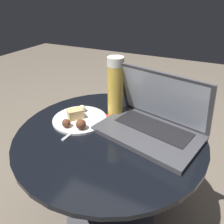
# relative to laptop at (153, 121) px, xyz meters

# --- Properties ---
(ground_plane) EXTENTS (6.00, 6.00, 0.00)m
(ground_plane) POSITION_rel_laptop_xyz_m (-0.14, -0.07, -0.55)
(ground_plane) COLOR #726656
(table) EXTENTS (0.72, 0.72, 0.51)m
(table) POSITION_rel_laptop_xyz_m (-0.14, -0.07, -0.20)
(table) COLOR #515156
(table) RESTS_ON ground_plane
(napkin) EXTENTS (0.20, 0.15, 0.00)m
(napkin) POSITION_rel_laptop_xyz_m (-0.28, -0.03, -0.05)
(napkin) COLOR #B7332D
(napkin) RESTS_ON table
(laptop) EXTENTS (0.42, 0.32, 0.24)m
(laptop) POSITION_rel_laptop_xyz_m (0.00, 0.00, 0.00)
(laptop) COLOR #47474C
(laptop) RESTS_ON table
(beer_glass) EXTENTS (0.07, 0.07, 0.25)m
(beer_glass) POSITION_rel_laptop_xyz_m (-0.18, 0.06, 0.08)
(beer_glass) COLOR gold
(beer_glass) RESTS_ON table
(snack_plate) EXTENTS (0.23, 0.23, 0.05)m
(snack_plate) POSITION_rel_laptop_xyz_m (-0.30, -0.06, -0.04)
(snack_plate) COLOR white
(snack_plate) RESTS_ON table
(fork) EXTENTS (0.03, 0.20, 0.00)m
(fork) POSITION_rel_laptop_xyz_m (-0.27, -0.08, -0.05)
(fork) COLOR #B2B2B7
(fork) RESTS_ON table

